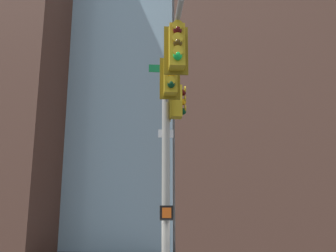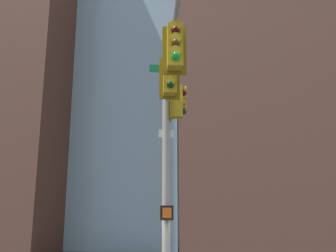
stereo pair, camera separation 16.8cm
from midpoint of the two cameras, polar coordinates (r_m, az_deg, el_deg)
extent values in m
cylinder|color=#9E998C|center=(12.14, 0.15, -7.20)|extent=(0.23, 0.23, 7.30)
cylinder|color=#9E998C|center=(10.71, 0.90, 10.69)|extent=(4.45, 1.61, 0.12)
cylinder|color=#9E998C|center=(11.92, 0.39, 5.72)|extent=(1.01, 0.41, 0.75)
cube|color=#0F6B33|center=(12.99, 0.14, 7.86)|extent=(0.37, 1.01, 0.24)
cube|color=#0F6B33|center=(12.88, 0.15, 6.62)|extent=(0.97, 0.35, 0.24)
cube|color=white|center=(12.37, 0.15, -1.05)|extent=(0.17, 0.44, 0.24)
cube|color=gold|center=(10.99, 0.71, 6.87)|extent=(0.43, 0.43, 1.00)
cube|color=#775E0F|center=(11.17, 0.64, 6.52)|extent=(0.21, 0.53, 1.16)
sphere|color=#470A07|center=(10.91, 0.78, 8.72)|extent=(0.20, 0.20, 0.20)
cylinder|color=gold|center=(10.89, 0.80, 9.29)|extent=(0.11, 0.23, 0.23)
sphere|color=#F29E0C|center=(10.80, 0.78, 7.25)|extent=(0.20, 0.20, 0.20)
cylinder|color=gold|center=(10.77, 0.81, 7.83)|extent=(0.11, 0.23, 0.23)
sphere|color=#0A3819|center=(10.69, 0.79, 5.76)|extent=(0.20, 0.20, 0.20)
cylinder|color=gold|center=(10.66, 0.81, 6.33)|extent=(0.11, 0.23, 0.23)
cube|color=gold|center=(9.34, 1.48, 10.80)|extent=(0.43, 0.43, 1.00)
cube|color=#775E0F|center=(9.52, 1.39, 10.32)|extent=(0.21, 0.53, 1.16)
sphere|color=#470A07|center=(9.29, 1.58, 13.01)|extent=(0.20, 0.20, 0.20)
cylinder|color=gold|center=(9.28, 1.61, 13.69)|extent=(0.11, 0.23, 0.23)
sphere|color=#4C330A|center=(9.16, 1.59, 11.34)|extent=(0.20, 0.20, 0.20)
cylinder|color=gold|center=(9.14, 1.62, 12.02)|extent=(0.11, 0.23, 0.23)
sphere|color=green|center=(9.03, 1.60, 9.62)|extent=(0.20, 0.20, 0.20)
cylinder|color=gold|center=(9.01, 1.63, 10.31)|extent=(0.11, 0.23, 0.23)
cube|color=gold|center=(12.65, 1.58, 3.34)|extent=(0.43, 0.43, 1.00)
cube|color=#775E0F|center=(12.64, 0.72, 3.35)|extent=(0.53, 0.21, 1.16)
sphere|color=#470A07|center=(12.77, 2.49, 4.60)|extent=(0.20, 0.20, 0.20)
cylinder|color=gold|center=(12.80, 2.77, 4.98)|extent=(0.23, 0.11, 0.23)
sphere|color=#F29E0C|center=(12.67, 2.50, 3.32)|extent=(0.20, 0.20, 0.20)
cylinder|color=gold|center=(12.71, 2.79, 3.70)|extent=(0.23, 0.11, 0.23)
sphere|color=#0A3819|center=(12.59, 2.52, 2.01)|extent=(0.20, 0.20, 0.20)
cylinder|color=gold|center=(12.62, 2.81, 2.40)|extent=(0.23, 0.11, 0.23)
cube|color=black|center=(11.79, 0.24, -11.85)|extent=(0.35, 0.42, 0.40)
cube|color=#EA5914|center=(11.66, 0.28, -11.82)|extent=(0.10, 0.25, 0.28)
cube|color=brown|center=(46.47, 17.98, 7.93)|extent=(27.81, 19.99, 38.21)
cube|color=brown|center=(60.56, -17.15, 8.44)|extent=(21.95, 16.10, 49.59)
cube|color=#8CB2C6|center=(68.32, -8.40, 10.99)|extent=(29.13, 30.52, 62.05)
camera|label=1|loc=(0.08, -89.58, -0.11)|focal=44.45mm
camera|label=2|loc=(0.08, 90.42, 0.11)|focal=44.45mm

